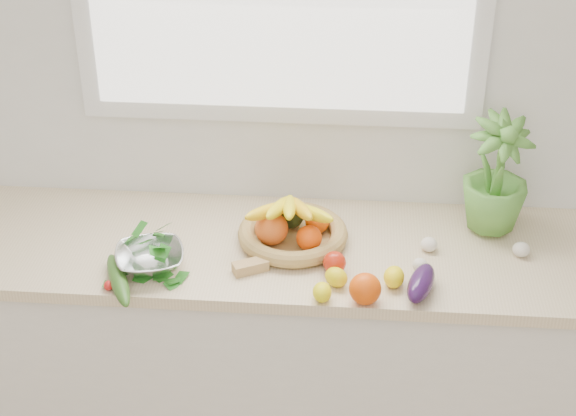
# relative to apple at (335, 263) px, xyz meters

# --- Properties ---
(back_wall) EXTENTS (4.50, 0.02, 2.70)m
(back_wall) POSITION_rel_apple_xyz_m (-0.20, 0.44, 0.41)
(back_wall) COLOR white
(back_wall) RESTS_ON ground
(counter_cabinet) EXTENTS (2.20, 0.58, 0.86)m
(counter_cabinet) POSITION_rel_apple_xyz_m (-0.20, 0.14, -0.51)
(counter_cabinet) COLOR silver
(counter_cabinet) RESTS_ON ground
(countertop) EXTENTS (2.24, 0.62, 0.04)m
(countertop) POSITION_rel_apple_xyz_m (-0.20, 0.14, -0.06)
(countertop) COLOR beige
(countertop) RESTS_ON counter_cabinet
(orange_loose) EXTENTS (0.11, 0.11, 0.09)m
(orange_loose) POSITION_rel_apple_xyz_m (0.09, -0.14, 0.01)
(orange_loose) COLOR #E84B07
(orange_loose) RESTS_ON countertop
(lemon_a) EXTENTS (0.07, 0.09, 0.06)m
(lemon_a) POSITION_rel_apple_xyz_m (0.18, -0.05, -0.00)
(lemon_a) COLOR yellow
(lemon_a) RESTS_ON countertop
(lemon_b) EXTENTS (0.06, 0.07, 0.06)m
(lemon_b) POSITION_rel_apple_xyz_m (-0.03, -0.14, -0.01)
(lemon_b) COLOR yellow
(lemon_b) RESTS_ON countertop
(lemon_c) EXTENTS (0.09, 0.09, 0.06)m
(lemon_c) POSITION_rel_apple_xyz_m (0.01, -0.07, -0.01)
(lemon_c) COLOR yellow
(lemon_c) RESTS_ON countertop
(apple) EXTENTS (0.08, 0.08, 0.07)m
(apple) POSITION_rel_apple_xyz_m (0.00, 0.00, 0.00)
(apple) COLOR #B4220E
(apple) RESTS_ON countertop
(ginger) EXTENTS (0.12, 0.09, 0.03)m
(ginger) POSITION_rel_apple_xyz_m (-0.25, -0.02, -0.02)
(ginger) COLOR tan
(ginger) RESTS_ON countertop
(garlic_a) EXTENTS (0.06, 0.06, 0.05)m
(garlic_a) POSITION_rel_apple_xyz_m (0.58, 0.14, -0.01)
(garlic_a) COLOR beige
(garlic_a) RESTS_ON countertop
(garlic_b) EXTENTS (0.07, 0.07, 0.04)m
(garlic_b) POSITION_rel_apple_xyz_m (0.29, 0.14, -0.01)
(garlic_b) COLOR white
(garlic_b) RESTS_ON countertop
(garlic_c) EXTENTS (0.06, 0.06, 0.04)m
(garlic_c) POSITION_rel_apple_xyz_m (0.26, 0.03, -0.02)
(garlic_c) COLOR white
(garlic_c) RESTS_ON countertop
(eggplant) EXTENTS (0.12, 0.20, 0.07)m
(eggplant) POSITION_rel_apple_xyz_m (0.26, -0.09, 0.00)
(eggplant) COLOR #2B103C
(eggplant) RESTS_ON countertop
(cucumber) EXTENTS (0.16, 0.27, 0.05)m
(cucumber) POSITION_rel_apple_xyz_m (-0.63, -0.13, -0.01)
(cucumber) COLOR #2D5A1A
(cucumber) RESTS_ON countertop
(radish) EXTENTS (0.04, 0.04, 0.03)m
(radish) POSITION_rel_apple_xyz_m (-0.66, -0.14, -0.02)
(radish) COLOR red
(radish) RESTS_ON countertop
(potted_herb) EXTENTS (0.28, 0.28, 0.38)m
(potted_herb) POSITION_rel_apple_xyz_m (0.50, 0.28, 0.18)
(potted_herb) COLOR #569837
(potted_herb) RESTS_ON countertop
(fruit_basket) EXTENTS (0.37, 0.37, 0.18)m
(fruit_basket) POSITION_rel_apple_xyz_m (-0.14, 0.16, 0.02)
(fruit_basket) COLOR #A88E4A
(fruit_basket) RESTS_ON countertop
(colander_with_spinach) EXTENTS (0.25, 0.25, 0.11)m
(colander_with_spinach) POSITION_rel_apple_xyz_m (-0.56, -0.03, 0.02)
(colander_with_spinach) COLOR white
(colander_with_spinach) RESTS_ON countertop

